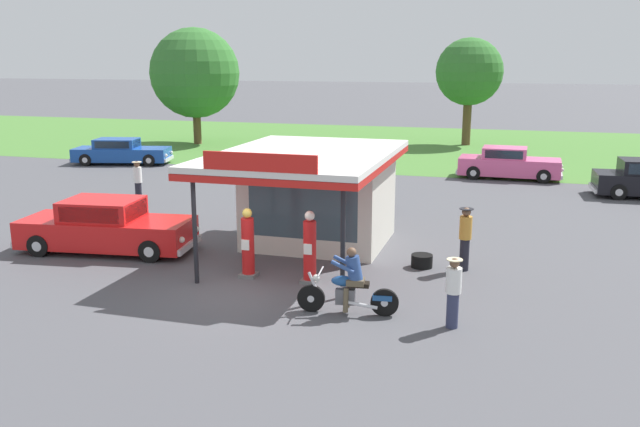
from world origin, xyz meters
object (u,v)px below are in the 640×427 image
(gas_pump_offside, at_px, (310,250))
(parked_car_back_row_left, at_px, (296,161))
(gas_pump_nearside, at_px, (248,246))
(parked_car_back_row_far_left, at_px, (508,164))
(parked_car_back_row_centre_left, at_px, (121,152))
(bystander_admiring_sedan, at_px, (138,181))
(featured_classic_sedan, at_px, (106,228))
(bystander_chatting_near_pumps, at_px, (465,237))
(bystander_standing_back_lot, at_px, (385,189))
(bystander_leaning_by_kiosk, at_px, (453,291))
(spare_tire_stack, at_px, (422,261))
(motorcycle_with_rider, at_px, (349,287))

(gas_pump_offside, xyz_separation_m, parked_car_back_row_left, (-5.57, 15.69, -0.17))
(gas_pump_nearside, distance_m, parked_car_back_row_far_left, 18.66)
(gas_pump_offside, bearing_deg, parked_car_back_row_left, 109.54)
(parked_car_back_row_centre_left, distance_m, parked_car_back_row_left, 10.44)
(gas_pump_nearside, height_order, parked_car_back_row_left, gas_pump_nearside)
(parked_car_back_row_centre_left, distance_m, bystander_admiring_sedan, 11.14)
(featured_classic_sedan, xyz_separation_m, parked_car_back_row_left, (1.21, 14.59, -0.02))
(gas_pump_offside, relative_size, parked_car_back_row_far_left, 0.38)
(parked_car_back_row_left, xyz_separation_m, bystander_admiring_sedan, (-3.88, -8.42, 0.23))
(gas_pump_offside, height_order, bystander_admiring_sedan, gas_pump_offside)
(bystander_chatting_near_pumps, relative_size, bystander_standing_back_lot, 1.15)
(bystander_leaning_by_kiosk, bearing_deg, parked_car_back_row_far_left, 87.54)
(gas_pump_offside, xyz_separation_m, spare_tire_stack, (2.62, 2.15, -0.70))
(motorcycle_with_rider, xyz_separation_m, parked_car_back_row_centre_left, (-17.50, 18.10, -0.00))
(bystander_admiring_sedan, bearing_deg, featured_classic_sedan, -66.65)
(gas_pump_nearside, bearing_deg, parked_car_back_row_centre_left, 131.25)
(bystander_standing_back_lot, bearing_deg, bystander_admiring_sedan, -169.11)
(bystander_standing_back_lot, xyz_separation_m, spare_tire_stack, (2.42, -6.97, -0.63))
(bystander_admiring_sedan, bearing_deg, gas_pump_nearside, -43.26)
(motorcycle_with_rider, height_order, bystander_leaning_by_kiosk, motorcycle_with_rider)
(gas_pump_offside, bearing_deg, bystander_leaning_by_kiosk, -27.13)
(parked_car_back_row_centre_left, xyz_separation_m, spare_tire_stack, (18.61, -14.12, -0.47))
(bystander_standing_back_lot, bearing_deg, spare_tire_stack, -70.89)
(featured_classic_sedan, height_order, parked_car_back_row_centre_left, featured_classic_sedan)
(spare_tire_stack, bearing_deg, parked_car_back_row_centre_left, 142.81)
(featured_classic_sedan, relative_size, parked_car_back_row_far_left, 1.10)
(parked_car_back_row_left, relative_size, bystander_leaning_by_kiosk, 3.36)
(parked_car_back_row_far_left, relative_size, bystander_leaning_by_kiosk, 3.18)
(bystander_leaning_by_kiosk, bearing_deg, gas_pump_nearside, 160.51)
(bystander_leaning_by_kiosk, bearing_deg, motorcycle_with_rider, 176.48)
(motorcycle_with_rider, distance_m, featured_classic_sedan, 8.78)
(parked_car_back_row_far_left, xyz_separation_m, bystander_chatting_near_pumps, (-0.91, -15.33, 0.26))
(featured_classic_sedan, height_order, spare_tire_stack, featured_classic_sedan)
(motorcycle_with_rider, distance_m, bystander_standing_back_lot, 11.03)
(bystander_admiring_sedan, relative_size, bystander_standing_back_lot, 1.12)
(bystander_admiring_sedan, relative_size, spare_tire_stack, 2.90)
(featured_classic_sedan, distance_m, bystander_standing_back_lot, 10.64)
(featured_classic_sedan, height_order, bystander_leaning_by_kiosk, featured_classic_sedan)
(parked_car_back_row_left, bearing_deg, parked_car_back_row_centre_left, 176.78)
(featured_classic_sedan, relative_size, bystander_standing_back_lot, 3.54)
(bystander_chatting_near_pumps, bearing_deg, gas_pump_nearside, -158.23)
(parked_car_back_row_left, bearing_deg, bystander_standing_back_lot, -48.67)
(parked_car_back_row_centre_left, distance_m, bystander_standing_back_lot, 17.70)
(parked_car_back_row_left, distance_m, bystander_admiring_sedan, 9.27)
(parked_car_back_row_far_left, relative_size, spare_tire_stack, 8.33)
(gas_pump_offside, xyz_separation_m, parked_car_back_row_centre_left, (-15.99, 16.27, -0.23))
(motorcycle_with_rider, relative_size, bystander_standing_back_lot, 1.50)
(bystander_admiring_sedan, bearing_deg, motorcycle_with_rider, -39.70)
(parked_car_back_row_centre_left, height_order, parked_car_back_row_left, parked_car_back_row_left)
(bystander_standing_back_lot, bearing_deg, parked_car_back_row_left, 131.33)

